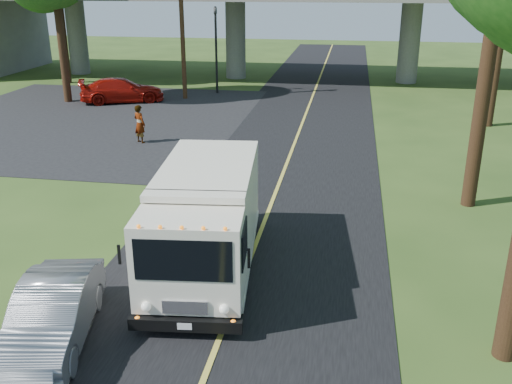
% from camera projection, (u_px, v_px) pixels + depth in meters
% --- Properties ---
extents(ground, '(120.00, 120.00, 0.00)m').
position_uv_depth(ground, '(212.00, 358.00, 10.87)').
color(ground, '#2C4518').
rests_on(ground, ground).
extents(road, '(7.00, 90.00, 0.02)m').
position_uv_depth(road, '(279.00, 183.00, 20.10)').
color(road, black).
rests_on(road, ground).
extents(parking_lot, '(16.00, 18.00, 0.01)m').
position_uv_depth(parking_lot, '(87.00, 119.00, 29.19)').
color(parking_lot, black).
rests_on(parking_lot, ground).
extents(lane_line, '(0.12, 90.00, 0.01)m').
position_uv_depth(lane_line, '(279.00, 182.00, 20.09)').
color(lane_line, gold).
rests_on(lane_line, road).
extents(overpass, '(54.00, 10.00, 7.30)m').
position_uv_depth(overpass, '(322.00, 13.00, 38.80)').
color(overpass, slate).
rests_on(overpass, ground).
extents(traffic_signal, '(0.18, 0.22, 5.20)m').
position_uv_depth(traffic_signal, '(216.00, 41.00, 34.67)').
color(traffic_signal, black).
rests_on(traffic_signal, ground).
extents(utility_pole, '(1.60, 0.26, 9.00)m').
position_uv_depth(utility_pole, '(182.00, 19.00, 32.57)').
color(utility_pole, '#472D19').
rests_on(utility_pole, ground).
extents(step_van, '(2.85, 6.28, 2.55)m').
position_uv_depth(step_van, '(206.00, 218.00, 13.69)').
color(step_van, silver).
rests_on(step_van, ground).
extents(red_sedan, '(5.13, 3.71, 1.38)m').
position_uv_depth(red_sedan, '(122.00, 90.00, 33.00)').
color(red_sedan, '#931009').
rests_on(red_sedan, ground).
extents(silver_sedan, '(2.11, 3.97, 1.24)m').
position_uv_depth(silver_sedan, '(53.00, 314.00, 11.15)').
color(silver_sedan, gray).
rests_on(silver_sedan, ground).
extents(pedestrian, '(0.73, 0.66, 1.68)m').
position_uv_depth(pedestrian, '(140.00, 124.00, 24.75)').
color(pedestrian, gray).
rests_on(pedestrian, ground).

